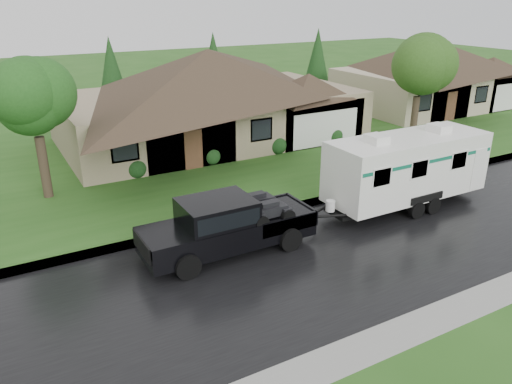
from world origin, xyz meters
TOP-DOWN VIEW (x-y plane):
  - ground at (0.00, 0.00)m, footprint 140.00×140.00m
  - road at (0.00, -2.00)m, footprint 140.00×8.00m
  - curb at (0.00, 2.25)m, footprint 140.00×0.50m
  - lawn at (0.00, 15.00)m, footprint 140.00×26.00m
  - house_main at (2.29, 13.84)m, footprint 19.44×10.80m
  - house_neighbor at (22.27, 14.34)m, footprint 15.12×9.72m
  - tree_left_green at (-8.64, 8.61)m, footprint 3.92×3.92m
  - tree_right_green at (12.98, 7.32)m, footprint 3.88×3.88m
  - shrub_row at (2.00, 9.30)m, footprint 13.60×1.00m
  - pickup_truck at (-3.73, 0.08)m, footprint 6.36×2.42m
  - travel_trailer at (5.09, 0.08)m, footprint 7.85×2.76m

SIDE VIEW (x-z plane):
  - ground at x=0.00m, z-range 0.00..0.00m
  - road at x=0.00m, z-range 0.00..0.01m
  - curb at x=0.00m, z-range 0.00..0.15m
  - lawn at x=0.00m, z-range 0.00..0.15m
  - shrub_row at x=2.00m, z-range 0.15..1.15m
  - pickup_truck at x=-3.73m, z-range 0.08..2.20m
  - travel_trailer at x=5.09m, z-range 0.11..3.63m
  - house_neighbor at x=22.27m, z-range 0.10..6.55m
  - house_main at x=2.29m, z-range 0.14..7.04m
  - tree_right_green at x=12.98m, z-range 1.39..7.81m
  - tree_left_green at x=-8.64m, z-range 1.41..7.89m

